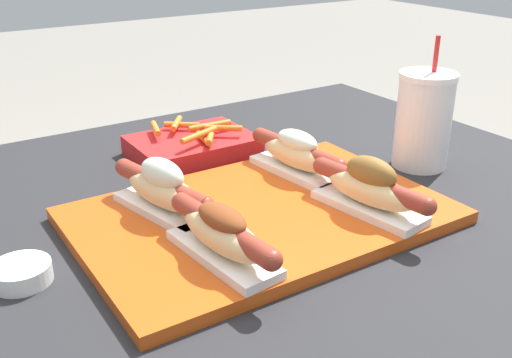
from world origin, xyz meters
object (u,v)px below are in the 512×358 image
(serving_tray, at_px, (263,215))
(hot_dog_0, at_px, (222,234))
(sauce_bowl, at_px, (21,272))
(fries_basket, at_px, (193,145))
(hot_dog_1, at_px, (370,188))
(drink_cup, at_px, (424,120))
(hot_dog_3, at_px, (297,154))
(hot_dog_2, at_px, (162,188))

(serving_tray, relative_size, hot_dog_0, 2.46)
(sauce_bowl, bearing_deg, fries_basket, 35.69)
(hot_dog_1, bearing_deg, drink_cup, 26.60)
(serving_tray, xyz_separation_m, sauce_bowl, (-0.33, 0.02, 0.00))
(serving_tray, bearing_deg, fries_basket, 83.37)
(serving_tray, bearing_deg, hot_dog_0, -143.78)
(drink_cup, distance_m, fries_basket, 0.41)
(serving_tray, xyz_separation_m, drink_cup, (0.35, 0.03, 0.07))
(serving_tray, xyz_separation_m, fries_basket, (0.03, 0.29, 0.01))
(fries_basket, bearing_deg, hot_dog_1, -76.42)
(hot_dog_0, relative_size, sauce_bowl, 2.90)
(hot_dog_3, xyz_separation_m, sauce_bowl, (-0.45, -0.06, -0.04))
(serving_tray, distance_m, hot_dog_3, 0.15)
(hot_dog_0, bearing_deg, drink_cup, 13.55)
(hot_dog_0, distance_m, hot_dog_2, 0.16)
(hot_dog_3, height_order, fries_basket, hot_dog_3)
(sauce_bowl, bearing_deg, hot_dog_0, -26.84)
(hot_dog_3, relative_size, fries_basket, 0.98)
(hot_dog_1, bearing_deg, hot_dog_0, 179.93)
(hot_dog_1, distance_m, sauce_bowl, 0.47)
(serving_tray, bearing_deg, sauce_bowl, 175.78)
(hot_dog_1, distance_m, drink_cup, 0.25)
(drink_cup, xyz_separation_m, fries_basket, (-0.31, 0.26, -0.06))
(hot_dog_2, bearing_deg, serving_tray, -30.24)
(serving_tray, distance_m, sauce_bowl, 0.33)
(hot_dog_0, height_order, hot_dog_2, hot_dog_2)
(hot_dog_0, distance_m, sauce_bowl, 0.25)
(hot_dog_3, bearing_deg, drink_cup, -13.25)
(sauce_bowl, bearing_deg, hot_dog_1, -13.54)
(hot_dog_1, distance_m, hot_dog_2, 0.29)
(serving_tray, height_order, hot_dog_0, hot_dog_0)
(hot_dog_3, height_order, sauce_bowl, hot_dog_3)
(hot_dog_3, bearing_deg, sauce_bowl, -172.92)
(hot_dog_0, distance_m, fries_basket, 0.40)
(hot_dog_0, distance_m, hot_dog_3, 0.29)
(hot_dog_1, height_order, hot_dog_2, same)
(hot_dog_1, bearing_deg, serving_tray, 145.35)
(sauce_bowl, height_order, drink_cup, drink_cup)
(hot_dog_2, distance_m, fries_basket, 0.27)
(hot_dog_1, xyz_separation_m, sauce_bowl, (-0.46, 0.11, -0.04))
(hot_dog_2, xyz_separation_m, hot_dog_3, (0.24, 0.01, -0.00))
(sauce_bowl, relative_size, drink_cup, 0.32)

